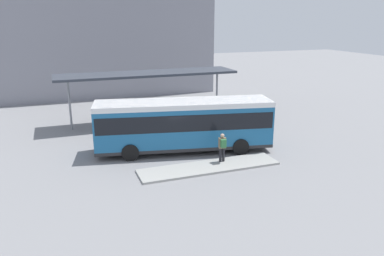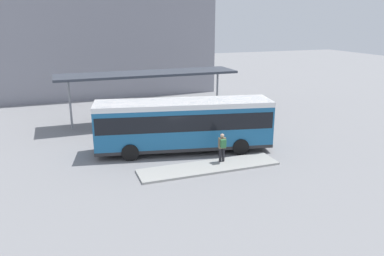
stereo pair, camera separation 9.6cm
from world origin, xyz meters
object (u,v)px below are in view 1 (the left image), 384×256
Objects in this scene: pedestrian_waiting at (222,146)px; bicycle_black at (258,111)px; city_bus at (184,122)px; bicycle_blue at (262,112)px; bicycle_yellow at (267,114)px; potted_planter_near_shelter at (171,121)px.

bicycle_black is at bearing -34.69° from pedestrian_waiting.
city_bus reaches higher than bicycle_blue.
bicycle_blue is at bearing 172.76° from bicycle_yellow.
bicycle_blue is at bearing -36.70° from pedestrian_waiting.
bicycle_black is (7.52, 9.05, -0.70)m from pedestrian_waiting.
potted_planter_near_shelter is at bearing -86.72° from bicycle_black.
city_bus is 3.14m from pedestrian_waiting.
bicycle_yellow is at bearing 40.54° from city_bus.
city_bus reaches higher than potted_planter_near_shelter.
city_bus is 10.52m from bicycle_blue.
city_bus is 6.28× the size of bicycle_blue.
bicycle_blue is 1.05× the size of bicycle_black.
pedestrian_waiting is 0.95× the size of bicycle_blue.
city_bus is at bearing 30.85° from pedestrian_waiting.
bicycle_blue is 8.16m from potted_planter_near_shelter.
bicycle_blue is 1.40× the size of potted_planter_near_shelter.
pedestrian_waiting is (1.33, -2.74, -0.78)m from city_bus.
bicycle_yellow is at bearing -39.26° from pedestrian_waiting.
bicycle_black is at bearing -179.95° from bicycle_blue.
potted_planter_near_shelter is at bearing 10.07° from pedestrian_waiting.
bicycle_yellow reaches higher than bicycle_blue.
bicycle_blue is 0.70m from bicycle_black.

